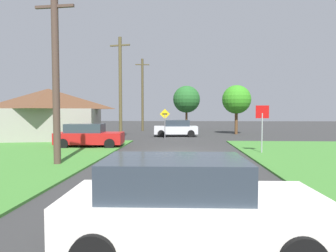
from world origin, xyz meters
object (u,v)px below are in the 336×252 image
at_px(oak_tree_left, 187,99).
at_px(barn, 49,114).
at_px(utility_pole_far, 142,94).
at_px(pine_tree_center, 236,100).
at_px(utility_pole_near, 56,78).
at_px(utility_pole_mid, 120,87).
at_px(stop_sign, 262,120).
at_px(direction_sign, 165,120).
at_px(car_approaching_junction, 176,128).
at_px(car_behind_on_main_road, 188,205).
at_px(parked_car_near_building, 89,136).

bearing_deg(oak_tree_left, barn, -130.83).
distance_m(utility_pole_far, pine_tree_center, 12.15).
height_order(utility_pole_near, utility_pole_mid, utility_pole_mid).
bearing_deg(barn, stop_sign, -25.73).
xyz_separation_m(utility_pole_near, utility_pole_far, (0.42, 23.82, 0.79)).
height_order(stop_sign, direction_sign, stop_sign).
distance_m(car_approaching_junction, utility_pole_mid, 7.10).
height_order(car_approaching_junction, car_behind_on_main_road, same).
relative_size(parked_car_near_building, pine_tree_center, 0.85).
relative_size(parked_car_near_building, car_behind_on_main_road, 1.04).
distance_m(parked_car_near_building, utility_pole_near, 7.28).
bearing_deg(utility_pole_far, utility_pole_near, -91.01).
bearing_deg(car_behind_on_main_road, direction_sign, 93.35).
bearing_deg(utility_pole_far, utility_pole_mid, -90.91).
relative_size(car_behind_on_main_road, utility_pole_far, 0.48).
bearing_deg(stop_sign, parked_car_near_building, -5.13).
bearing_deg(utility_pole_near, car_approaching_junction, 72.46).
distance_m(utility_pole_mid, direction_sign, 4.85).
distance_m(car_behind_on_main_road, utility_pole_mid, 20.60).
bearing_deg(oak_tree_left, utility_pole_mid, -112.25).
height_order(oak_tree_left, barn, oak_tree_left).
height_order(car_behind_on_main_road, oak_tree_left, oak_tree_left).
relative_size(utility_pole_near, utility_pole_mid, 0.87).
relative_size(utility_pole_far, direction_sign, 3.42).
distance_m(direction_sign, oak_tree_left, 13.79).
distance_m(parked_car_near_building, utility_pole_mid, 6.63).
distance_m(stop_sign, utility_pole_far, 22.19).
height_order(utility_pole_far, oak_tree_left, utility_pole_far).
height_order(parked_car_near_building, oak_tree_left, oak_tree_left).
distance_m(utility_pole_near, utility_pole_far, 23.83).
relative_size(oak_tree_left, barn, 0.64).
bearing_deg(parked_car_near_building, car_approaching_junction, 54.49).
relative_size(parked_car_near_building, oak_tree_left, 0.76).
height_order(car_approaching_junction, utility_pole_mid, utility_pole_mid).
xyz_separation_m(stop_sign, direction_sign, (-6.16, 8.76, -0.28)).
distance_m(stop_sign, utility_pole_near, 11.15).
bearing_deg(oak_tree_left, utility_pole_far, -156.80).
relative_size(car_behind_on_main_road, oak_tree_left, 0.73).
relative_size(utility_pole_mid, oak_tree_left, 1.47).
xyz_separation_m(car_behind_on_main_road, pine_tree_center, (5.67, 26.37, 2.96)).
bearing_deg(utility_pole_mid, oak_tree_left, 67.75).
xyz_separation_m(stop_sign, pine_tree_center, (1.25, 14.70, 1.81)).
relative_size(utility_pole_near, pine_tree_center, 1.43).
bearing_deg(utility_pole_mid, pine_tree_center, 31.55).
distance_m(utility_pole_near, oak_tree_left, 26.95).
bearing_deg(utility_pole_mid, utility_pole_far, 89.09).
bearing_deg(oak_tree_left, pine_tree_center, -54.41).
bearing_deg(utility_pole_near, direction_sign, 72.62).
distance_m(stop_sign, barn, 18.22).
relative_size(car_approaching_junction, utility_pole_mid, 0.49).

